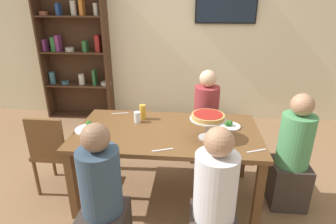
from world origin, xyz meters
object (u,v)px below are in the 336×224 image
(dining_table, at_px, (167,138))
(diner_near_right, at_px, (214,211))
(beer_glass_amber_tall, at_px, (143,112))
(water_glass_clear_near, at_px, (137,117))
(chair_head_west, at_px, (54,150))
(diner_head_east, at_px, (292,160))
(deep_dish_pizza_stand, at_px, (208,118))
(salad_plate_near_diner, at_px, (89,128))
(cutlery_fork_far, at_px, (97,145))
(salad_plate_far_diner, at_px, (229,125))
(cutlery_knife_near, at_px, (120,113))
(cutlery_fork_near, at_px, (202,118))
(diner_near_left, at_px, (103,205))
(television, at_px, (226,5))
(diner_far_right, at_px, (206,122))
(cutlery_spare_fork, at_px, (163,150))
(bookshelf, at_px, (76,51))
(cutlery_knife_far, at_px, (257,151))

(dining_table, relative_size, diner_near_right, 1.52)
(beer_glass_amber_tall, bearing_deg, water_glass_clear_near, -115.69)
(chair_head_west, bearing_deg, diner_head_east, 0.41)
(deep_dish_pizza_stand, relative_size, salad_plate_near_diner, 1.27)
(diner_near_right, height_order, cutlery_fork_far, diner_near_right)
(salad_plate_far_diner, bearing_deg, cutlery_knife_near, 168.54)
(cutlery_fork_near, distance_m, cutlery_knife_near, 0.90)
(diner_near_left, distance_m, salad_plate_near_diner, 0.86)
(chair_head_west, xyz_separation_m, deep_dish_pizza_stand, (1.52, -0.09, 0.45))
(dining_table, bearing_deg, television, 72.16)
(cutlery_fork_near, bearing_deg, cutlery_fork_far, 52.60)
(diner_far_right, height_order, salad_plate_near_diner, diner_far_right)
(diner_near_left, relative_size, salad_plate_far_diner, 5.47)
(water_glass_clear_near, relative_size, cutlery_fork_far, 0.61)
(television, xyz_separation_m, cutlery_knife_near, (-1.23, -1.73, -1.09))
(dining_table, relative_size, deep_dish_pizza_stand, 5.47)
(salad_plate_far_diner, distance_m, water_glass_clear_near, 0.92)
(cutlery_fork_near, bearing_deg, salad_plate_near_diner, 35.64)
(cutlery_fork_near, bearing_deg, diner_near_left, 72.92)
(diner_head_east, distance_m, diner_far_right, 1.12)
(diner_near_left, bearing_deg, cutlery_fork_near, -33.53)
(dining_table, bearing_deg, salad_plate_far_diner, 13.13)
(television, bearing_deg, diner_near_left, -110.44)
(cutlery_fork_far, bearing_deg, dining_table, 31.43)
(deep_dish_pizza_stand, bearing_deg, beer_glass_amber_tall, 150.51)
(cutlery_fork_near, bearing_deg, diner_near_right, 110.20)
(water_glass_clear_near, relative_size, cutlery_spare_fork, 0.61)
(salad_plate_far_diner, bearing_deg, water_glass_clear_near, 178.17)
(diner_near_right, bearing_deg, television, -5.30)
(diner_far_right, distance_m, water_glass_clear_near, 0.99)
(bookshelf, distance_m, beer_glass_amber_tall, 2.29)
(beer_glass_amber_tall, bearing_deg, diner_near_left, -96.63)
(dining_table, bearing_deg, beer_glass_amber_tall, 137.96)
(salad_plate_far_diner, bearing_deg, diner_far_right, 107.10)
(television, relative_size, beer_glass_amber_tall, 5.87)
(diner_near_right, relative_size, diner_far_right, 1.00)
(diner_head_east, relative_size, cutlery_knife_far, 6.39)
(television, relative_size, cutlery_fork_far, 5.07)
(cutlery_fork_far, relative_size, cutlery_knife_far, 1.00)
(dining_table, relative_size, chair_head_west, 2.01)
(salad_plate_far_diner, height_order, cutlery_spare_fork, salad_plate_far_diner)
(dining_table, relative_size, salad_plate_near_diner, 6.97)
(chair_head_west, xyz_separation_m, salad_plate_near_diner, (0.40, -0.02, 0.27))
(television, xyz_separation_m, salad_plate_far_diner, (-0.08, -1.97, -1.07))
(diner_near_right, bearing_deg, bookshelf, 37.11)
(diner_far_right, height_order, cutlery_fork_near, diner_far_right)
(dining_table, distance_m, cutlery_fork_near, 0.48)
(cutlery_fork_far, height_order, cutlery_knife_far, same)
(water_glass_clear_near, bearing_deg, cutlery_fork_near, 13.81)
(television, height_order, cutlery_spare_fork, television)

